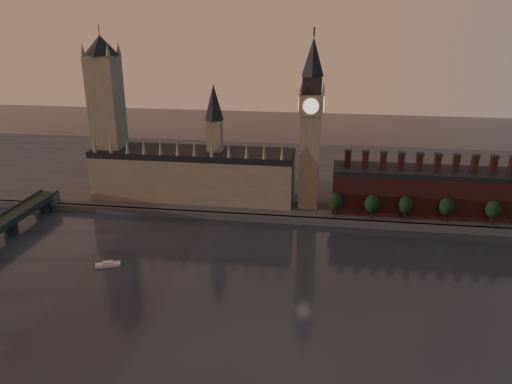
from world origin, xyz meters
The scene contains 12 objects.
ground centered at (0.00, 0.00, 0.00)m, with size 900.00×900.00×0.00m, color black.
north_bank centered at (0.00, 178.04, 2.00)m, with size 900.00×182.00×4.00m.
palace_of_westminster centered at (-64.41, 114.91, 21.63)m, with size 130.00×30.30×74.00m.
victoria_tower centered at (-120.00, 115.00, 59.09)m, with size 24.00×24.00×108.00m.
big_ben centered at (10.00, 110.00, 56.83)m, with size 15.00×15.00×107.00m.
chimney_block centered at (80.00, 110.00, 17.82)m, with size 110.00×25.00×37.00m.
embankment_tree_0 centered at (27.11, 94.67, 13.47)m, with size 8.60×8.60×14.88m.
embankment_tree_1 centered at (47.94, 93.68, 13.47)m, with size 8.60×8.60×14.88m.
embankment_tree_2 centered at (67.11, 94.64, 13.47)m, with size 8.60×8.60×14.88m.
embankment_tree_3 centered at (90.06, 95.30, 13.47)m, with size 8.60×8.60×14.88m.
embankment_tree_4 centered at (115.38, 94.63, 13.47)m, with size 8.60×8.60×14.88m.
river_boat centered at (-84.45, 22.74, 0.92)m, with size 12.39×7.56×2.39m.
Camera 1 is at (20.34, -184.93, 117.45)m, focal length 35.00 mm.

